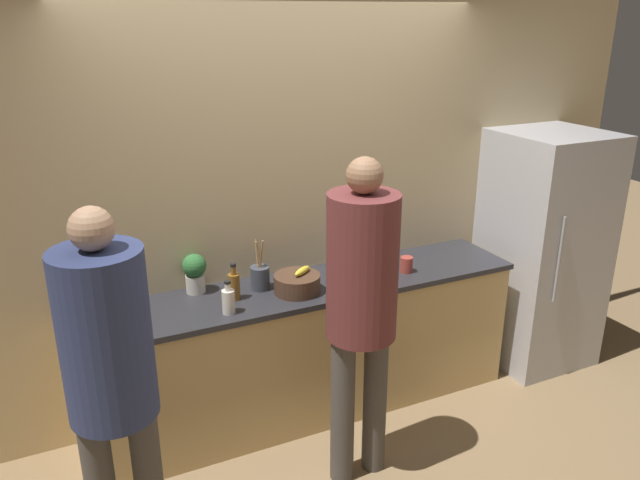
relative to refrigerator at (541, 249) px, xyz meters
The scene contains 12 objects.
ground_plane 2.01m from the refrigerator, behind, with size 14.00×14.00×0.00m, color #8C704C.
wall_back 1.90m from the refrigerator, 168.50° to the left, with size 5.20×0.06×2.60m.
counter 1.85m from the refrigerator, behind, with size 2.73×0.59×0.88m.
refrigerator is the anchor object (origin of this frame).
person_left 3.13m from the refrigerator, 166.99° to the right, with size 0.37×0.37×1.76m.
person_center 1.91m from the refrigerator, 161.97° to the right, with size 0.36×0.36×1.80m.
fruit_bowl 1.90m from the refrigerator, behind, with size 0.28×0.28×0.15m.
utensil_crock 2.09m from the refrigerator, behind, with size 0.11×0.11×0.31m.
bottle_clear 2.36m from the refrigerator, behind, with size 0.07×0.07×0.19m.
bottle_amber 2.27m from the refrigerator, behind, with size 0.07×0.07×0.22m.
cup_red 1.16m from the refrigerator, behind, with size 0.08×0.08×0.10m.
potted_plant 2.46m from the refrigerator, behind, with size 0.14×0.14×0.24m.
Camera 1 is at (-1.41, -2.84, 2.43)m, focal length 35.00 mm.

